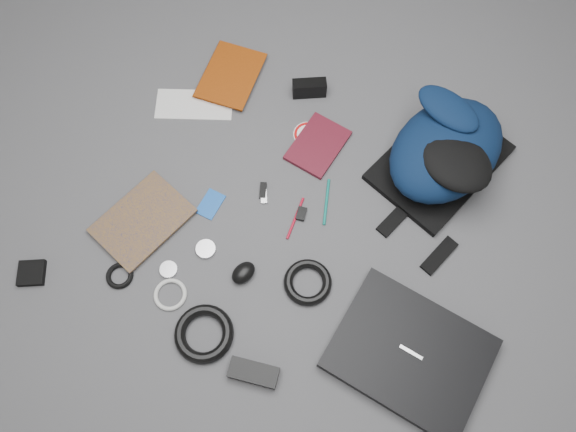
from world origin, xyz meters
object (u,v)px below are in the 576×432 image
(backpack, at_px, (446,150))
(pouch, at_px, (32,273))
(textbook_red, at_px, (206,69))
(mouse, at_px, (243,273))
(power_brick, at_px, (254,373))
(comic_book, at_px, (121,200))
(dvd_case, at_px, (318,145))
(laptop, at_px, (410,353))
(compact_camera, at_px, (309,88))

(backpack, distance_m, pouch, 1.24)
(textbook_red, relative_size, mouse, 3.13)
(mouse, bearing_deg, textbook_red, 145.91)
(power_brick, xyz_separation_m, pouch, (-0.69, 0.04, -0.01))
(comic_book, relative_size, dvd_case, 1.38)
(laptop, xyz_separation_m, dvd_case, (-0.43, 0.52, -0.01))
(backpack, height_order, comic_book, backpack)
(laptop, height_order, dvd_case, laptop)
(compact_camera, relative_size, mouse, 1.45)
(laptop, bearing_deg, dvd_case, 140.65)
(backpack, bearing_deg, mouse, -105.06)
(backpack, distance_m, textbook_red, 0.81)
(backpack, distance_m, laptop, 0.59)
(laptop, bearing_deg, textbook_red, 153.55)
(backpack, bearing_deg, laptop, -59.74)
(backpack, xyz_separation_m, compact_camera, (-0.46, 0.11, -0.06))
(dvd_case, distance_m, mouse, 0.47)
(textbook_red, xyz_separation_m, dvd_case, (0.44, -0.14, -0.01))
(power_brick, bearing_deg, mouse, 111.40)
(backpack, height_order, textbook_red, backpack)
(backpack, relative_size, power_brick, 3.35)
(compact_camera, distance_m, mouse, 0.64)
(backpack, distance_m, power_brick, 0.83)
(compact_camera, height_order, mouse, compact_camera)
(textbook_red, height_order, dvd_case, textbook_red)
(backpack, bearing_deg, textbook_red, -161.34)
(laptop, height_order, pouch, laptop)
(laptop, bearing_deg, power_brick, -142.42)
(laptop, xyz_separation_m, compact_camera, (-0.52, 0.69, 0.01))
(laptop, bearing_deg, comic_book, -177.91)
(power_brick, bearing_deg, compact_camera, 93.91)
(textbook_red, xyz_separation_m, compact_camera, (0.35, 0.03, 0.02))
(compact_camera, xyz_separation_m, power_brick, (0.16, -0.88, -0.01))
(comic_book, height_order, dvd_case, comic_book)
(textbook_red, relative_size, dvd_case, 1.22)
(comic_book, relative_size, power_brick, 2.03)
(dvd_case, height_order, mouse, mouse)
(dvd_case, bearing_deg, comic_book, -129.99)
(textbook_red, xyz_separation_m, mouse, (0.38, -0.60, 0.01))
(laptop, distance_m, power_brick, 0.41)
(backpack, relative_size, laptop, 1.11)
(backpack, height_order, compact_camera, backpack)
(comic_book, bearing_deg, backpack, 50.37)
(laptop, height_order, power_brick, laptop)
(compact_camera, relative_size, power_brick, 0.83)
(laptop, distance_m, compact_camera, 0.87)
(textbook_red, bearing_deg, backpack, -6.03)
(comic_book, height_order, compact_camera, compact_camera)
(textbook_red, xyz_separation_m, comic_book, (-0.05, -0.52, -0.00))
(textbook_red, distance_m, compact_camera, 0.35)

